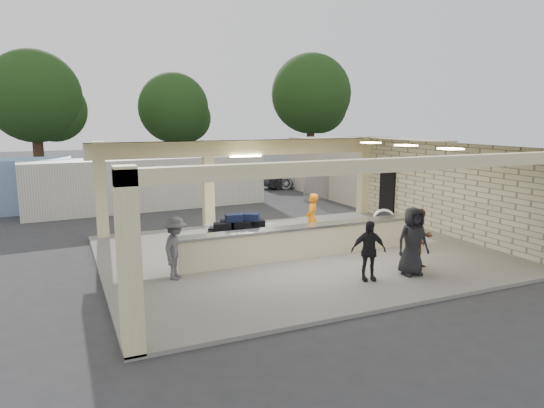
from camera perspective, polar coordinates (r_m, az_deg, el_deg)
name	(u,v)px	position (r m, az deg, el deg)	size (l,w,h in m)	color
ground	(296,255)	(15.74, 2.89, -6.04)	(120.00, 120.00, 0.00)	#2C2C2E
pavilion	(293,210)	(16.10, 2.54, -0.73)	(12.01, 10.00, 3.55)	slate
baggage_counter	(304,241)	(15.16, 3.76, -4.38)	(8.20, 0.58, 0.98)	beige
luggage_cart	(239,233)	(15.32, -3.93, -3.40)	(2.57, 2.05, 1.30)	white
drum_fan	(384,221)	(18.48, 13.04, -1.95)	(0.85, 0.71, 0.93)	white
baggage_handler	(312,219)	(16.64, 4.71, -1.73)	(0.64, 0.35, 1.74)	orange
passenger_a	(420,239)	(14.50, 16.97, -3.91)	(0.85, 0.37, 1.74)	brown
passenger_b	(369,251)	(13.11, 11.29, -5.40)	(0.95, 0.34, 1.62)	black
passenger_c	(176,248)	(13.20, -11.27, -5.12)	(1.09, 0.38, 1.69)	#494A4E
passenger_d	(413,241)	(13.82, 16.22, -4.22)	(0.93, 0.38, 1.89)	black
car_white_a	(312,176)	(31.14, 4.71, 3.25)	(2.31, 4.88, 1.39)	white
car_white_b	(366,173)	(34.02, 10.96, 3.65)	(1.62, 4.34, 1.37)	white
car_dark	(292,177)	(30.93, 2.31, 3.19)	(1.43, 4.04, 1.35)	black
container_white	(149,183)	(24.46, -14.28, 2.40)	(11.42, 2.28, 2.47)	silver
fence	(396,176)	(28.90, 14.43, 3.16)	(12.06, 0.06, 2.03)	gray
tree_left	(39,100)	(37.67, -25.69, 10.94)	(6.60, 6.30, 9.00)	#382619
tree_mid	(177,111)	(40.70, -11.11, 10.70)	(6.00, 5.60, 8.00)	#382619
tree_right	(313,97)	(44.10, 4.88, 12.41)	(7.20, 7.00, 10.00)	#382619
adjacent_building	(365,167)	(28.75, 10.89, 4.35)	(6.00, 8.00, 3.20)	beige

